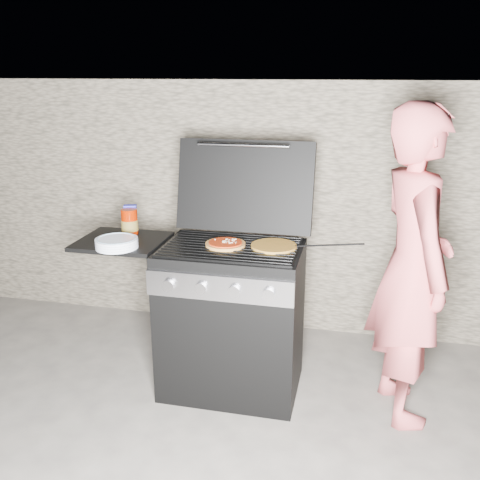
% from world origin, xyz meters
% --- Properties ---
extents(ground, '(50.00, 50.00, 0.00)m').
position_xyz_m(ground, '(0.00, 0.00, 0.00)').
color(ground, '#4E4A45').
extents(stone_wall, '(8.00, 0.35, 1.80)m').
position_xyz_m(stone_wall, '(0.00, 1.05, 0.90)').
color(stone_wall, gray).
rests_on(stone_wall, ground).
extents(gas_grill, '(1.34, 0.79, 0.91)m').
position_xyz_m(gas_grill, '(-0.25, 0.00, 0.46)').
color(gas_grill, black).
rests_on(gas_grill, ground).
extents(pizza_topped, '(0.24, 0.24, 0.03)m').
position_xyz_m(pizza_topped, '(-0.03, -0.00, 0.92)').
color(pizza_topped, gold).
rests_on(pizza_topped, gas_grill).
extents(pizza_plain, '(0.33, 0.33, 0.01)m').
position_xyz_m(pizza_plain, '(0.24, 0.03, 0.92)').
color(pizza_plain, gold).
rests_on(pizza_plain, gas_grill).
extents(sauce_jar, '(0.11, 0.11, 0.15)m').
position_xyz_m(sauce_jar, '(-0.67, 0.12, 0.98)').
color(sauce_jar, '#871700').
rests_on(sauce_jar, gas_grill).
extents(blue_carton, '(0.09, 0.06, 0.16)m').
position_xyz_m(blue_carton, '(-0.69, 0.19, 0.98)').
color(blue_carton, '#2A2EB4').
rests_on(blue_carton, gas_grill).
extents(plate_stack, '(0.27, 0.27, 0.06)m').
position_xyz_m(plate_stack, '(-0.63, -0.15, 0.93)').
color(plate_stack, white).
rests_on(plate_stack, gas_grill).
extents(person, '(0.57, 0.72, 1.72)m').
position_xyz_m(person, '(0.99, 0.00, 0.86)').
color(person, '#CA5256').
rests_on(person, ground).
extents(tongs, '(0.38, 0.09, 0.08)m').
position_xyz_m(tongs, '(0.55, 0.00, 0.95)').
color(tongs, black).
rests_on(tongs, gas_grill).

